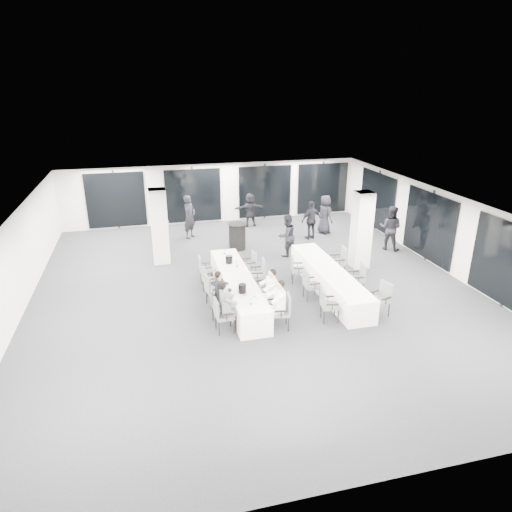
# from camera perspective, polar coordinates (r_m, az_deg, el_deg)

# --- Properties ---
(room) EXTENTS (14.04, 16.04, 2.84)m
(room) POSITION_cam_1_polar(r_m,az_deg,el_deg) (15.69, 1.96, 2.43)
(room) COLOR #25262B
(room) RESTS_ON ground
(column_left) EXTENTS (0.60, 0.60, 2.80)m
(column_left) POSITION_cam_1_polar(r_m,az_deg,el_deg) (17.13, -11.98, 3.62)
(column_left) COLOR silver
(column_left) RESTS_ON floor
(column_right) EXTENTS (0.60, 0.60, 2.80)m
(column_right) POSITION_cam_1_polar(r_m,az_deg,el_deg) (16.78, 13.04, 3.17)
(column_right) COLOR silver
(column_right) RESTS_ON floor
(banquet_table_main) EXTENTS (0.90, 5.00, 0.75)m
(banquet_table_main) POSITION_cam_1_polar(r_m,az_deg,el_deg) (14.24, -2.33, -3.96)
(banquet_table_main) COLOR white
(banquet_table_main) RESTS_ON floor
(banquet_table_side) EXTENTS (0.90, 5.00, 0.75)m
(banquet_table_side) POSITION_cam_1_polar(r_m,az_deg,el_deg) (14.97, 9.09, -2.94)
(banquet_table_side) COLOR white
(banquet_table_side) RESTS_ON floor
(cocktail_table) EXTENTS (0.77, 0.77, 1.07)m
(cocktail_table) POSITION_cam_1_polar(r_m,az_deg,el_deg) (18.41, -2.36, 2.48)
(cocktail_table) COLOR black
(cocktail_table) RESTS_ON floor
(chair_main_left_near) EXTENTS (0.52, 0.57, 0.98)m
(chair_main_left_near) POSITION_cam_1_polar(r_m,az_deg,el_deg) (12.37, -4.34, -7.15)
(chair_main_left_near) COLOR #515459
(chair_main_left_near) RESTS_ON floor
(chair_main_left_second) EXTENTS (0.55, 0.57, 0.91)m
(chair_main_left_second) POSITION_cam_1_polar(r_m,az_deg,el_deg) (13.12, -4.94, -5.64)
(chair_main_left_second) COLOR #515459
(chair_main_left_second) RESTS_ON floor
(chair_main_left_mid) EXTENTS (0.57, 0.61, 0.99)m
(chair_main_left_mid) POSITION_cam_1_polar(r_m,az_deg,el_deg) (13.77, -5.50, -4.08)
(chair_main_left_mid) COLOR #515459
(chair_main_left_mid) RESTS_ON floor
(chair_main_left_fourth) EXTENTS (0.54, 0.57, 0.90)m
(chair_main_left_fourth) POSITION_cam_1_polar(r_m,az_deg,el_deg) (14.58, -5.99, -2.84)
(chair_main_left_fourth) COLOR #515459
(chair_main_left_fourth) RESTS_ON floor
(chair_main_left_far) EXTENTS (0.47, 0.51, 0.88)m
(chair_main_left_far) POSITION_cam_1_polar(r_m,az_deg,el_deg) (15.51, -6.54, -1.43)
(chair_main_left_far) COLOR #515459
(chair_main_left_far) RESTS_ON floor
(chair_main_right_near) EXTENTS (0.58, 0.62, 1.00)m
(chair_main_right_near) POSITION_cam_1_polar(r_m,az_deg,el_deg) (12.53, 3.42, -6.66)
(chair_main_right_near) COLOR #515459
(chair_main_right_near) RESTS_ON floor
(chair_main_right_second) EXTENTS (0.52, 0.57, 0.95)m
(chair_main_right_second) POSITION_cam_1_polar(r_m,az_deg,el_deg) (13.23, 2.37, -5.21)
(chair_main_right_second) COLOR #515459
(chair_main_right_second) RESTS_ON floor
(chair_main_right_mid) EXTENTS (0.50, 0.56, 0.95)m
(chair_main_right_mid) POSITION_cam_1_polar(r_m,az_deg,el_deg) (13.98, 1.37, -3.70)
(chair_main_right_mid) COLOR #515459
(chair_main_right_mid) RESTS_ON floor
(chair_main_right_fourth) EXTENTS (0.58, 0.62, 1.02)m
(chair_main_right_fourth) POSITION_cam_1_polar(r_m,az_deg,el_deg) (14.82, 0.40, -2.04)
(chair_main_right_fourth) COLOR #515459
(chair_main_right_fourth) RESTS_ON floor
(chair_main_right_far) EXTENTS (0.48, 0.52, 0.87)m
(chair_main_right_far) POSITION_cam_1_polar(r_m,az_deg,el_deg) (15.85, -0.65, -0.80)
(chair_main_right_far) COLOR #515459
(chair_main_right_far) RESTS_ON floor
(chair_side_left_near) EXTENTS (0.55, 0.59, 0.96)m
(chair_side_left_near) POSITION_cam_1_polar(r_m,az_deg,el_deg) (13.05, 8.89, -5.84)
(chair_side_left_near) COLOR #515459
(chair_side_left_near) RESTS_ON floor
(chair_side_left_mid) EXTENTS (0.48, 0.54, 0.94)m
(chair_side_left_mid) POSITION_cam_1_polar(r_m,az_deg,el_deg) (14.23, 6.71, -3.40)
(chair_side_left_mid) COLOR #515459
(chair_side_left_mid) RESTS_ON floor
(chair_side_left_far) EXTENTS (0.56, 0.58, 0.92)m
(chair_side_left_far) POSITION_cam_1_polar(r_m,az_deg,el_deg) (15.38, 5.00, -1.47)
(chair_side_left_far) COLOR #515459
(chair_side_left_far) RESTS_ON floor
(chair_side_right_near) EXTENTS (0.61, 0.64, 0.99)m
(chair_side_right_near) POSITION_cam_1_polar(r_m,az_deg,el_deg) (13.69, 15.45, -4.94)
(chair_side_right_near) COLOR #515459
(chair_side_right_near) RESTS_ON floor
(chair_side_right_mid) EXTENTS (0.56, 0.60, 0.99)m
(chair_side_right_mid) POSITION_cam_1_polar(r_m,az_deg,el_deg) (14.90, 12.68, -2.53)
(chair_side_right_mid) COLOR #515459
(chair_side_right_mid) RESTS_ON floor
(chair_side_right_far) EXTENTS (0.57, 0.62, 1.03)m
(chair_side_right_far) POSITION_cam_1_polar(r_m,az_deg,el_deg) (16.11, 10.42, -0.44)
(chair_side_right_far) COLOR #515459
(chair_side_right_far) RESTS_ON floor
(seated_guest_a) EXTENTS (0.50, 0.38, 1.44)m
(seated_guest_a) POSITION_cam_1_polar(r_m,az_deg,el_deg) (12.28, -3.60, -6.00)
(seated_guest_a) COLOR #595D61
(seated_guest_a) RESTS_ON floor
(seated_guest_b) EXTENTS (0.50, 0.38, 1.44)m
(seated_guest_b) POSITION_cam_1_polar(r_m,az_deg,el_deg) (13.00, -4.27, -4.43)
(seated_guest_b) COLOR black
(seated_guest_b) RESTS_ON floor
(seated_guest_c) EXTENTS (0.50, 0.38, 1.44)m
(seated_guest_c) POSITION_cam_1_polar(r_m,az_deg,el_deg) (12.39, 2.68, -5.73)
(seated_guest_c) COLOR white
(seated_guest_c) RESTS_ON floor
(seated_guest_d) EXTENTS (0.50, 0.38, 1.44)m
(seated_guest_d) POSITION_cam_1_polar(r_m,az_deg,el_deg) (13.07, 1.68, -4.22)
(seated_guest_d) COLOR white
(seated_guest_d) RESTS_ON floor
(standing_guest_a) EXTENTS (0.98, 1.00, 2.13)m
(standing_guest_a) POSITION_cam_1_polar(r_m,az_deg,el_deg) (19.81, -8.33, 5.21)
(standing_guest_a) COLOR black
(standing_guest_a) RESTS_ON floor
(standing_guest_b) EXTENTS (1.05, 0.88, 1.87)m
(standing_guest_b) POSITION_cam_1_polar(r_m,az_deg,el_deg) (17.57, 3.86, 2.89)
(standing_guest_b) COLOR black
(standing_guest_b) RESTS_ON floor
(standing_guest_d) EXTENTS (1.24, 0.89, 1.90)m
(standing_guest_d) POSITION_cam_1_polar(r_m,az_deg,el_deg) (19.65, 6.94, 4.80)
(standing_guest_d) COLOR black
(standing_guest_d) RESTS_ON floor
(standing_guest_e) EXTENTS (0.77, 1.04, 1.94)m
(standing_guest_e) POSITION_cam_1_polar(r_m,az_deg,el_deg) (20.52, 8.64, 5.47)
(standing_guest_e) COLOR black
(standing_guest_e) RESTS_ON floor
(standing_guest_f) EXTENTS (1.69, 0.74, 1.80)m
(standing_guest_f) POSITION_cam_1_polar(r_m,az_deg,el_deg) (21.29, -0.73, 6.08)
(standing_guest_f) COLOR black
(standing_guest_f) RESTS_ON floor
(standing_guest_g) EXTENTS (0.81, 0.77, 1.75)m
(standing_guest_g) POSITION_cam_1_polar(r_m,az_deg,el_deg) (18.82, -11.43, 3.55)
(standing_guest_g) COLOR #595D61
(standing_guest_g) RESTS_ON floor
(standing_guest_h) EXTENTS (1.13, 1.11, 2.04)m
(standing_guest_h) POSITION_cam_1_polar(r_m,az_deg,el_deg) (18.99, 16.50, 3.72)
(standing_guest_h) COLOR black
(standing_guest_h) RESTS_ON floor
(ice_bucket_near) EXTENTS (0.23, 0.23, 0.26)m
(ice_bucket_near) POSITION_cam_1_polar(r_m,az_deg,el_deg) (12.98, -1.72, -4.09)
(ice_bucket_near) COLOR black
(ice_bucket_near) RESTS_ON banquet_table_main
(ice_bucket_far) EXTENTS (0.23, 0.23, 0.27)m
(ice_bucket_far) POSITION_cam_1_polar(r_m,az_deg,el_deg) (15.08, -3.39, -0.42)
(ice_bucket_far) COLOR black
(ice_bucket_far) RESTS_ON banquet_table_main
(water_bottle_a) EXTENTS (0.07, 0.07, 0.23)m
(water_bottle_a) POSITION_cam_1_polar(r_m,az_deg,el_deg) (12.21, -0.64, -5.86)
(water_bottle_a) COLOR silver
(water_bottle_a) RESTS_ON banquet_table_main
(water_bottle_b) EXTENTS (0.07, 0.07, 0.23)m
(water_bottle_b) POSITION_cam_1_polar(r_m,az_deg,el_deg) (14.65, -2.39, -1.13)
(water_bottle_b) COLOR silver
(water_bottle_b) RESTS_ON banquet_table_main
(water_bottle_c) EXTENTS (0.07, 0.07, 0.22)m
(water_bottle_c) POSITION_cam_1_polar(r_m,az_deg,el_deg) (15.74, -3.95, 0.41)
(water_bottle_c) COLOR silver
(water_bottle_c) RESTS_ON banquet_table_main
(plate_a) EXTENTS (0.20, 0.20, 0.03)m
(plate_a) POSITION_cam_1_polar(r_m,az_deg,el_deg) (12.88, -1.35, -4.88)
(plate_a) COLOR white
(plate_a) RESTS_ON banquet_table_main
(plate_b) EXTENTS (0.22, 0.22, 0.03)m
(plate_b) POSITION_cam_1_polar(r_m,az_deg,el_deg) (12.74, -0.01, -5.17)
(plate_b) COLOR white
(plate_b) RESTS_ON banquet_table_main
(plate_c) EXTENTS (0.18, 0.18, 0.03)m
(plate_c) POSITION_cam_1_polar(r_m,az_deg,el_deg) (13.52, -1.54, -3.58)
(plate_c) COLOR white
(plate_c) RESTS_ON banquet_table_main
(wine_glass) EXTENTS (0.08, 0.08, 0.21)m
(wine_glass) POSITION_cam_1_polar(r_m,az_deg,el_deg) (12.35, 0.12, -5.29)
(wine_glass) COLOR silver
(wine_glass) RESTS_ON banquet_table_main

